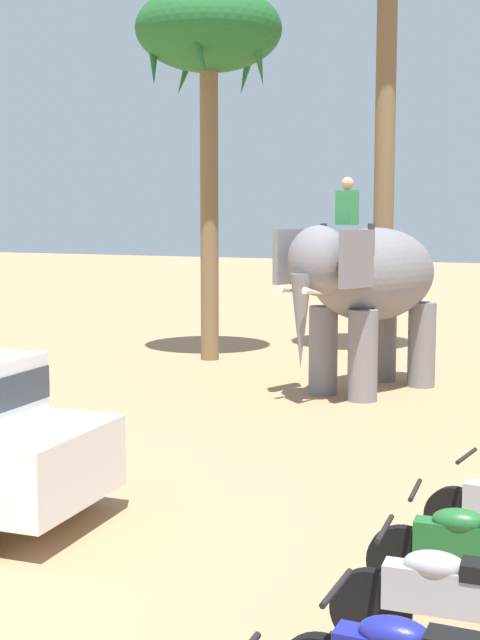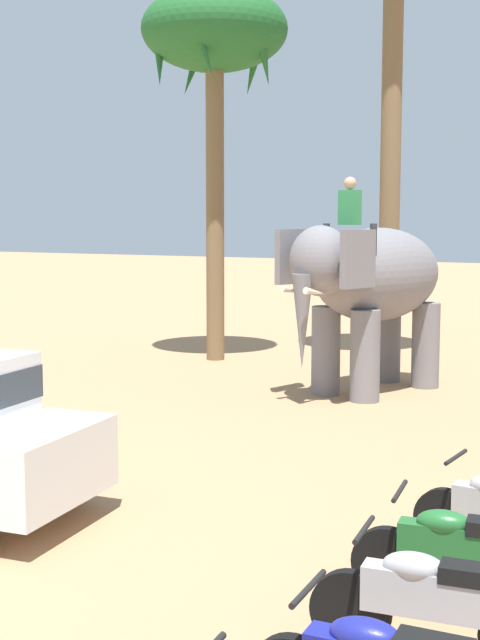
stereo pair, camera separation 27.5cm
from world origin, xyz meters
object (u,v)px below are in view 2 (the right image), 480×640
Objects in this scene: elephant_with_mahout at (370,284)px; palm_tree_near_hut at (215,41)px; motorcycle_mid_row at (434,602)px; motorcycle_fourth_in_row at (462,553)px.

elephant_with_mahout is 6.98m from palm_tree_near_hut.
palm_tree_near_hut reaches higher than motorcycle_mid_row.
palm_tree_near_hut is at bearing 157.36° from elephant_with_mahout.
motorcycle_fourth_in_row is 0.22× the size of palm_tree_near_hut.
palm_tree_near_hut is (-4.45, 1.86, 5.04)m from elephant_with_mahout.
motorcycle_fourth_in_row is at bearing 95.47° from motorcycle_mid_row.
elephant_with_mahout reaches higher than motorcycle_fourth_in_row.
motorcycle_fourth_in_row is at bearing -49.27° from palm_tree_near_hut.
elephant_with_mahout is 2.24× the size of motorcycle_fourth_in_row.
motorcycle_fourth_in_row is (-0.10, 1.00, 0.00)m from motorcycle_mid_row.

